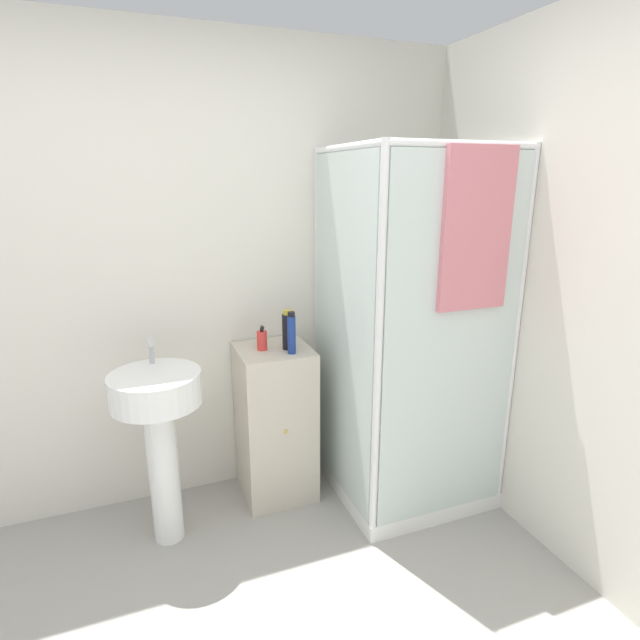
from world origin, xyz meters
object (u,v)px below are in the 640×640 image
at_px(shampoo_bottle_tall_black, 288,330).
at_px(shampoo_bottle_blue, 292,333).
at_px(sink, 159,421).
at_px(soap_dispenser, 262,340).

bearing_deg(shampoo_bottle_tall_black, shampoo_bottle_blue, -91.48).
height_order(sink, shampoo_bottle_tall_black, shampoo_bottle_tall_black).
distance_m(sink, shampoo_bottle_tall_black, 0.79).
relative_size(sink, shampoo_bottle_tall_black, 4.74).
relative_size(soap_dispenser, shampoo_bottle_blue, 0.60).
bearing_deg(shampoo_bottle_blue, shampoo_bottle_tall_black, 88.52).
bearing_deg(shampoo_bottle_blue, sink, -173.90).
height_order(soap_dispenser, shampoo_bottle_blue, shampoo_bottle_blue).
xyz_separation_m(sink, shampoo_bottle_blue, (0.70, 0.07, 0.34)).
relative_size(sink, soap_dispenser, 7.62).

